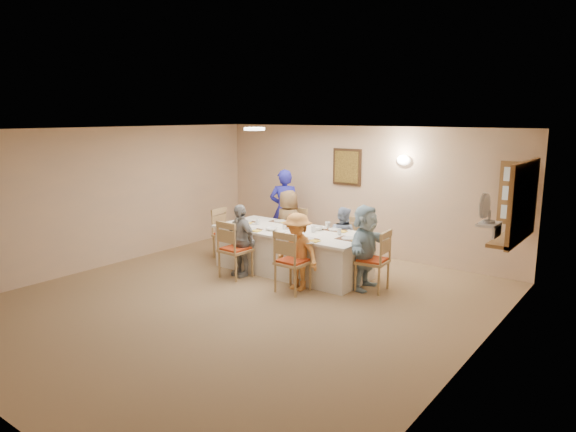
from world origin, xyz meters
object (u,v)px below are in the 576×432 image
Objects in this scene: desk_fan at (487,212)px; chair_left_end at (227,233)px; chair_front_left at (236,249)px; condiment_ketchup at (291,221)px; chair_back_right at (346,243)px; diner_right_end at (365,247)px; diner_front_left at (240,240)px; dining_table at (292,251)px; diner_back_right at (343,238)px; diner_front_right at (297,252)px; chair_right_end at (372,260)px; chair_front_right at (293,261)px; caregiver at (285,210)px; diner_back_left at (288,225)px; serving_hatch at (523,202)px; chair_back_left at (292,233)px.

chair_left_end is at bearing 173.17° from desk_fan.
condiment_ketchup reaches higher than chair_front_left.
chair_back_right is 1.17m from diner_right_end.
desk_fan is 0.24× the size of diner_front_left.
diner_right_end reaches higher than dining_table.
diner_back_right is 0.92× the size of diner_front_right.
diner_right_end reaches higher than chair_right_end.
caregiver reaches higher than chair_front_right.
diner_back_left is at bearing 162.31° from desk_fan.
diner_back_right is 4.32× the size of condiment_ketchup.
dining_table is at bearing 101.37° from caregiver.
condiment_ketchup is at bearing 169.44° from desk_fan.
serving_hatch reaches higher than chair_front_left.
serving_hatch reaches higher than condiment_ketchup.
chair_back_left is 1.20m from chair_back_right.
chair_back_right is 0.92× the size of chair_front_left.
diner_back_left reaches higher than dining_table.
chair_back_right is 1.91m from diner_front_left.
dining_table is 2.46× the size of diner_back_right.
diner_back_right reaches higher than chair_right_end.
diner_front_left reaches higher than chair_right_end.
condiment_ketchup is at bearing -119.69° from chair_front_left.
serving_hatch reaches higher than diner_front_left.
chair_back_left is at bearing 99.87° from diner_front_left.
chair_front_right is at bearing 99.21° from caregiver.
diner_right_end is 0.82× the size of caregiver.
diner_back_right is at bearing -94.71° from chair_back_right.
chair_back_right is at bearing -72.98° from chair_left_end.
chair_back_right is 1.09m from condiment_ketchup.
diner_back_left is 0.80× the size of caregiver.
chair_front_right reaches higher than chair_right_end.
diner_front_right is at bearing -59.62° from chair_right_end.
chair_back_right is at bearing 4.17° from chair_back_left.
diner_right_end is at bearing -2.02° from condiment_ketchup.
chair_front_right is at bearing -53.13° from dining_table.
dining_table is (-3.39, 0.59, -1.17)m from desk_fan.
diner_right_end reaches higher than chair_back_right.
diner_back_right is 0.84× the size of diner_right_end.
condiment_ketchup is (-0.07, 0.05, 0.51)m from dining_table.
diner_front_left is (-0.60, -0.68, 0.24)m from dining_table.
diner_right_end is (1.42, 0.00, 0.29)m from dining_table.
chair_back_left is 1.49m from diner_front_left.
chair_front_right is at bearing -85.08° from diner_front_right.
diner_front_left reaches higher than diner_front_right.
chair_back_right is at bearing -135.31° from chair_right_end.
chair_right_end is at bearing -1.86° from condiment_ketchup.
diner_front_right is 0.91× the size of diner_right_end.
caregiver is (-2.47, 1.15, 0.15)m from diner_right_end.
serving_hatch is 1.51× the size of chair_front_left.
diner_back_right is (0.60, 0.68, 0.18)m from dining_table.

